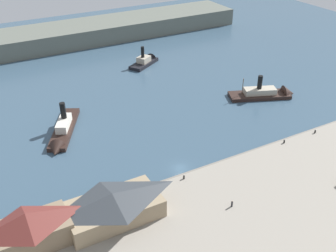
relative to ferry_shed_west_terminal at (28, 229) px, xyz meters
name	(u,v)px	position (x,y,z in m)	size (l,w,h in m)	color
ground_plane	(180,168)	(39.47, 8.91, -5.33)	(320.00, 320.00, 0.00)	#385166
quay_promenade	(232,219)	(39.47, -13.09, -4.73)	(110.00, 36.00, 1.20)	gray
seawall_edge	(188,174)	(39.47, 5.31, -4.83)	(110.00, 0.80, 1.00)	slate
ferry_shed_west_terminal	(28,229)	(0.00, 0.00, 0.00)	(16.09, 8.78, 8.12)	#847056
ferry_shed_central_terminal	(113,206)	(17.21, -0.83, -0.78)	(20.57, 10.94, 6.59)	#998466
pedestrian_walking_east	(232,204)	(41.45, -10.27, -3.38)	(0.41, 0.41, 1.64)	#232328
mooring_post_west	(284,142)	(69.96, 3.71, -3.68)	(0.44, 0.44, 0.90)	black
mooring_post_east	(315,132)	(81.59, 3.42, -3.68)	(0.44, 0.44, 0.90)	black
mooring_post_center_east	(184,177)	(37.22, 3.41, -3.68)	(0.44, 0.44, 0.90)	black
ferry_moored_west	(62,132)	(17.34, 39.15, -4.09)	(16.15, 25.03, 10.21)	black
ferry_near_quay	(269,93)	(87.77, 30.15, -4.20)	(23.57, 14.49, 10.32)	black
ferry_approaching_east	(146,61)	(64.07, 78.49, -4.07)	(16.18, 12.74, 9.81)	black
far_headland	(59,36)	(39.47, 118.91, -1.33)	(180.00, 24.00, 8.00)	#60665B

